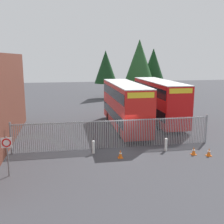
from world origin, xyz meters
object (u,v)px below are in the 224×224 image
(double_decker_bus_near_gate, at_px, (125,104))
(traffic_cone_by_gate, at_px, (194,151))
(traffic_cone_mid_forecourt, at_px, (209,152))
(traffic_cone_near_kerb, at_px, (120,154))
(bollard_center_front, at_px, (166,145))
(bollard_near_left, at_px, (93,147))
(speed_limit_sign_post, at_px, (7,147))
(double_decker_bus_behind_fence_left, at_px, (159,100))

(double_decker_bus_near_gate, bearing_deg, traffic_cone_by_gate, -68.54)
(double_decker_bus_near_gate, bearing_deg, traffic_cone_mid_forecourt, -64.22)
(double_decker_bus_near_gate, height_order, traffic_cone_near_kerb, double_decker_bus_near_gate)
(bollard_center_front, relative_size, traffic_cone_near_kerb, 1.61)
(double_decker_bus_near_gate, distance_m, bollard_center_front, 7.41)
(bollard_near_left, distance_m, traffic_cone_near_kerb, 2.13)
(double_decker_bus_near_gate, relative_size, bollard_center_front, 11.38)
(bollard_near_left, relative_size, bollard_center_front, 1.00)
(traffic_cone_by_gate, relative_size, speed_limit_sign_post, 0.25)
(speed_limit_sign_post, bearing_deg, bollard_near_left, 29.21)
(bollard_near_left, bearing_deg, bollard_center_front, -3.93)
(double_decker_bus_behind_fence_left, distance_m, traffic_cone_mid_forecourt, 10.81)
(double_decker_bus_near_gate, bearing_deg, traffic_cone_near_kerb, -105.03)
(traffic_cone_mid_forecourt, height_order, speed_limit_sign_post, speed_limit_sign_post)
(bollard_center_front, bearing_deg, speed_limit_sign_post, -166.34)
(bollard_center_front, bearing_deg, traffic_cone_mid_forecourt, -31.27)
(double_decker_bus_near_gate, distance_m, traffic_cone_near_kerb, 8.39)
(double_decker_bus_behind_fence_left, relative_size, bollard_center_front, 11.38)
(double_decker_bus_near_gate, relative_size, traffic_cone_mid_forecourt, 18.32)
(traffic_cone_near_kerb, xyz_separation_m, speed_limit_sign_post, (-7.04, -1.74, 1.49))
(double_decker_bus_behind_fence_left, height_order, speed_limit_sign_post, double_decker_bus_behind_fence_left)
(double_decker_bus_near_gate, height_order, bollard_near_left, double_decker_bus_near_gate)
(traffic_cone_by_gate, distance_m, traffic_cone_mid_forecourt, 1.03)
(traffic_cone_by_gate, bearing_deg, bollard_center_front, 145.20)
(speed_limit_sign_post, bearing_deg, traffic_cone_by_gate, 6.68)
(traffic_cone_mid_forecourt, bearing_deg, double_decker_bus_near_gate, 115.78)
(bollard_near_left, distance_m, traffic_cone_mid_forecourt, 8.20)
(speed_limit_sign_post, bearing_deg, double_decker_bus_near_gate, 46.32)
(traffic_cone_near_kerb, bearing_deg, traffic_cone_mid_forecourt, -6.59)
(traffic_cone_near_kerb, bearing_deg, double_decker_bus_near_gate, 74.97)
(double_decker_bus_behind_fence_left, height_order, traffic_cone_mid_forecourt, double_decker_bus_behind_fence_left)
(bollard_near_left, height_order, traffic_cone_by_gate, bollard_near_left)
(speed_limit_sign_post, bearing_deg, double_decker_bus_behind_fence_left, 41.11)
(bollard_near_left, xyz_separation_m, traffic_cone_near_kerb, (1.73, -1.22, -0.19))
(bollard_center_front, height_order, traffic_cone_mid_forecourt, bollard_center_front)
(bollard_near_left, bearing_deg, double_decker_bus_behind_fence_left, 47.22)
(double_decker_bus_behind_fence_left, distance_m, speed_limit_sign_post, 17.68)
(traffic_cone_mid_forecourt, bearing_deg, double_decker_bus_behind_fence_left, 89.79)
(double_decker_bus_near_gate, xyz_separation_m, speed_limit_sign_post, (-9.14, -9.57, -0.65))
(traffic_cone_mid_forecourt, bearing_deg, speed_limit_sign_post, -175.60)
(double_decker_bus_behind_fence_left, bearing_deg, bollard_near_left, -132.78)
(double_decker_bus_behind_fence_left, relative_size, bollard_near_left, 11.38)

